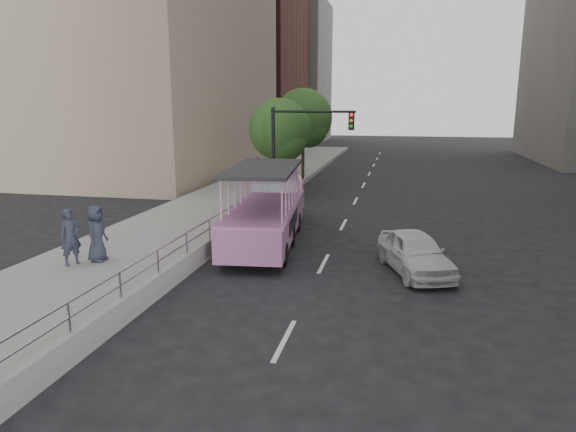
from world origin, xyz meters
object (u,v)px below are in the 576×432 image
street_tree_near (281,132)px  car (415,252)px  street_tree_far (304,120)px  parking_sign (258,182)px  traffic_signal (297,142)px  pedestrian_near (71,237)px  pedestrian_far (97,233)px  duck_boat (269,211)px

street_tree_near → car: bearing=-59.1°
car → street_tree_far: street_tree_far is taller
parking_sign → traffic_signal: (1.29, 2.50, 1.65)m
parking_sign → street_tree_near: 6.25m
parking_sign → street_tree_near: street_tree_near is taller
street_tree_near → street_tree_far: 6.02m
car → street_tree_near: (-7.31, 12.21, 3.15)m
car → parking_sign: (-7.01, 6.28, 1.18)m
street_tree_near → pedestrian_near: bearing=-103.0°
street_tree_near → pedestrian_far: bearing=-101.3°
pedestrian_far → parking_sign: (3.14, 8.24, 0.62)m
pedestrian_near → pedestrian_far: size_ratio=0.99×
traffic_signal → pedestrian_far: bearing=-112.5°
car → traffic_signal: bearing=103.5°
duck_boat → pedestrian_near: bearing=-131.5°
duck_boat → street_tree_far: 15.44m
car → pedestrian_far: bearing=171.3°
traffic_signal → street_tree_far: 9.57m
car → traffic_signal: traffic_signal is taller
traffic_signal → pedestrian_near: bearing=-113.9°
duck_boat → traffic_signal: size_ratio=1.82×
pedestrian_near → street_tree_near: street_tree_near is taller
traffic_signal → street_tree_near: street_tree_near is taller
duck_boat → pedestrian_far: (-4.47, -5.12, 0.09)m
pedestrian_far → street_tree_near: size_ratio=0.33×
parking_sign → traffic_signal: traffic_signal is taller
parking_sign → street_tree_far: 12.18m
street_tree_far → parking_sign: bearing=-89.5°
pedestrian_near → parking_sign: 9.57m
traffic_signal → street_tree_near: bearing=115.0°
parking_sign → street_tree_far: street_tree_far is taller
pedestrian_near → pedestrian_far: (0.56, 0.56, 0.01)m
duck_boat → traffic_signal: 6.09m
pedestrian_far → traffic_signal: size_ratio=0.36×
pedestrian_near → street_tree_far: 21.26m
duck_boat → car: duck_boat is taller
pedestrian_far → street_tree_near: street_tree_near is taller
street_tree_near → street_tree_far: street_tree_far is taller
car → street_tree_far: 19.89m
pedestrian_near → traffic_signal: (5.00, 11.30, 2.28)m
car → pedestrian_near: size_ratio=2.14×
pedestrian_far → street_tree_far: bearing=-12.0°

